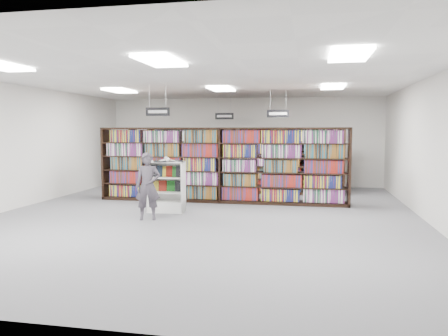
% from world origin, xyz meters
% --- Properties ---
extents(floor, '(12.00, 12.00, 0.00)m').
position_xyz_m(floor, '(0.00, 0.00, 0.00)').
color(floor, '#59595F').
rests_on(floor, ground).
extents(ceiling, '(10.00, 12.00, 0.10)m').
position_xyz_m(ceiling, '(0.00, 0.00, 3.20)').
color(ceiling, silver).
rests_on(ceiling, wall_back).
extents(wall_back, '(10.00, 0.10, 3.20)m').
position_xyz_m(wall_back, '(0.00, 6.00, 1.60)').
color(wall_back, silver).
rests_on(wall_back, ground).
extents(wall_front, '(10.00, 0.10, 3.20)m').
position_xyz_m(wall_front, '(0.00, -6.00, 1.60)').
color(wall_front, silver).
rests_on(wall_front, ground).
extents(wall_left, '(0.10, 12.00, 3.20)m').
position_xyz_m(wall_left, '(-5.00, 0.00, 1.60)').
color(wall_left, silver).
rests_on(wall_left, ground).
extents(wall_right, '(0.10, 12.00, 3.20)m').
position_xyz_m(wall_right, '(5.00, 0.00, 1.60)').
color(wall_right, silver).
rests_on(wall_right, ground).
extents(bookshelf_row_near, '(7.00, 0.60, 2.10)m').
position_xyz_m(bookshelf_row_near, '(0.00, 2.00, 1.05)').
color(bookshelf_row_near, black).
rests_on(bookshelf_row_near, floor).
extents(bookshelf_row_mid, '(7.00, 0.60, 2.10)m').
position_xyz_m(bookshelf_row_mid, '(0.00, 4.00, 1.05)').
color(bookshelf_row_mid, black).
rests_on(bookshelf_row_mid, floor).
extents(bookshelf_row_far, '(7.00, 0.60, 2.10)m').
position_xyz_m(bookshelf_row_far, '(0.00, 5.70, 1.05)').
color(bookshelf_row_far, black).
rests_on(bookshelf_row_far, floor).
extents(aisle_sign_left, '(0.65, 0.02, 0.80)m').
position_xyz_m(aisle_sign_left, '(-1.50, 1.00, 2.53)').
color(aisle_sign_left, '#B2B2B7').
rests_on(aisle_sign_left, ceiling).
extents(aisle_sign_right, '(0.65, 0.02, 0.80)m').
position_xyz_m(aisle_sign_right, '(1.50, 3.00, 2.53)').
color(aisle_sign_right, '#B2B2B7').
rests_on(aisle_sign_right, ceiling).
extents(aisle_sign_center, '(0.65, 0.02, 0.80)m').
position_xyz_m(aisle_sign_center, '(-0.50, 5.00, 2.53)').
color(aisle_sign_center, '#B2B2B7').
rests_on(aisle_sign_center, ceiling).
extents(troffer_front_left, '(0.60, 1.20, 0.04)m').
position_xyz_m(troffer_front_left, '(-3.00, -3.00, 3.16)').
color(troffer_front_left, white).
rests_on(troffer_front_left, ceiling).
extents(troffer_front_center, '(0.60, 1.20, 0.04)m').
position_xyz_m(troffer_front_center, '(0.00, -3.00, 3.16)').
color(troffer_front_center, white).
rests_on(troffer_front_center, ceiling).
extents(troffer_front_right, '(0.60, 1.20, 0.04)m').
position_xyz_m(troffer_front_right, '(3.00, -3.00, 3.16)').
color(troffer_front_right, white).
rests_on(troffer_front_right, ceiling).
extents(troffer_back_left, '(0.60, 1.20, 0.04)m').
position_xyz_m(troffer_back_left, '(-3.00, 2.00, 3.16)').
color(troffer_back_left, white).
rests_on(troffer_back_left, ceiling).
extents(troffer_back_center, '(0.60, 1.20, 0.04)m').
position_xyz_m(troffer_back_center, '(0.00, 2.00, 3.16)').
color(troffer_back_center, white).
rests_on(troffer_back_center, ceiling).
extents(troffer_back_right, '(0.60, 1.20, 0.04)m').
position_xyz_m(troffer_back_right, '(3.00, 2.00, 3.16)').
color(troffer_back_right, white).
rests_on(troffer_back_right, ceiling).
extents(endcap_display, '(0.94, 0.52, 1.26)m').
position_xyz_m(endcap_display, '(-1.04, 0.31, 0.45)').
color(endcap_display, white).
rests_on(endcap_display, floor).
extents(open_book, '(0.80, 0.65, 0.13)m').
position_xyz_m(open_book, '(-0.99, 0.23, 1.29)').
color(open_book, black).
rests_on(open_book, endcap_display).
extents(shopper, '(0.64, 0.51, 1.53)m').
position_xyz_m(shopper, '(-1.15, -0.70, 0.76)').
color(shopper, '#454049').
rests_on(shopper, floor).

